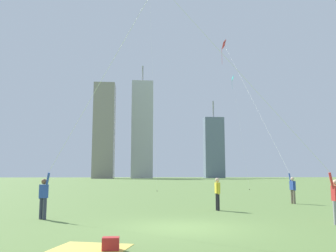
{
  "coord_description": "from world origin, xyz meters",
  "views": [
    {
      "loc": [
        -1.54,
        -12.43,
        1.8
      ],
      "look_at": [
        0.0,
        6.0,
        4.3
      ],
      "focal_mm": 38.29,
      "sensor_mm": 36.0,
      "label": 1
    }
  ],
  "objects_px": {
    "kite_flyer_midfield_right_blue": "(278,129)",
    "picnic_spot": "(102,246)",
    "distant_kite_drifting_left_teal": "(235,91)",
    "bystander_far_off_by_trees": "(217,192)",
    "kite_flyer_foreground_left_red": "(274,149)",
    "kite_flyer_far_back_yellow": "(97,101)"
  },
  "relations": [
    {
      "from": "kite_flyer_foreground_left_red",
      "to": "kite_flyer_midfield_right_blue",
      "type": "bearing_deg",
      "value": -110.52
    },
    {
      "from": "bystander_far_off_by_trees",
      "to": "distant_kite_drifting_left_teal",
      "type": "relative_size",
      "value": 0.11
    },
    {
      "from": "kite_flyer_foreground_left_red",
      "to": "picnic_spot",
      "type": "xyz_separation_m",
      "value": [
        -10.25,
        -15.06,
        -3.43
      ]
    },
    {
      "from": "kite_flyer_foreground_left_red",
      "to": "picnic_spot",
      "type": "distance_m",
      "value": 18.53
    },
    {
      "from": "kite_flyer_far_back_yellow",
      "to": "picnic_spot",
      "type": "bearing_deg",
      "value": -80.6
    },
    {
      "from": "kite_flyer_midfield_right_blue",
      "to": "bystander_far_off_by_trees",
      "type": "xyz_separation_m",
      "value": [
        -1.03,
        5.59,
        -2.53
      ]
    },
    {
      "from": "kite_flyer_foreground_left_red",
      "to": "distant_kite_drifting_left_teal",
      "type": "distance_m",
      "value": 21.88
    },
    {
      "from": "bystander_far_off_by_trees",
      "to": "kite_flyer_foreground_left_red",
      "type": "bearing_deg",
      "value": 48.41
    },
    {
      "from": "picnic_spot",
      "to": "distant_kite_drifting_left_teal",
      "type": "bearing_deg",
      "value": 69.45
    },
    {
      "from": "distant_kite_drifting_left_teal",
      "to": "kite_flyer_foreground_left_red",
      "type": "bearing_deg",
      "value": -98.1
    },
    {
      "from": "kite_flyer_far_back_yellow",
      "to": "kite_flyer_foreground_left_red",
      "type": "height_order",
      "value": "kite_flyer_far_back_yellow"
    },
    {
      "from": "kite_flyer_far_back_yellow",
      "to": "bystander_far_off_by_trees",
      "type": "distance_m",
      "value": 8.05
    },
    {
      "from": "kite_flyer_midfield_right_blue",
      "to": "kite_flyer_far_back_yellow",
      "type": "distance_m",
      "value": 6.82
    },
    {
      "from": "distant_kite_drifting_left_teal",
      "to": "kite_flyer_midfield_right_blue",
      "type": "bearing_deg",
      "value": -102.87
    },
    {
      "from": "kite_flyer_far_back_yellow",
      "to": "distant_kite_drifting_left_teal",
      "type": "distance_m",
      "value": 34.23
    },
    {
      "from": "distant_kite_drifting_left_teal",
      "to": "picnic_spot",
      "type": "height_order",
      "value": "distant_kite_drifting_left_teal"
    },
    {
      "from": "bystander_far_off_by_trees",
      "to": "picnic_spot",
      "type": "relative_size",
      "value": 0.77
    },
    {
      "from": "distant_kite_drifting_left_teal",
      "to": "picnic_spot",
      "type": "distance_m",
      "value": 39.2
    },
    {
      "from": "kite_flyer_midfield_right_blue",
      "to": "picnic_spot",
      "type": "distance_m",
      "value": 7.56
    },
    {
      "from": "kite_flyer_far_back_yellow",
      "to": "picnic_spot",
      "type": "height_order",
      "value": "kite_flyer_far_back_yellow"
    },
    {
      "from": "kite_flyer_midfield_right_blue",
      "to": "picnic_spot",
      "type": "height_order",
      "value": "kite_flyer_midfield_right_blue"
    },
    {
      "from": "kite_flyer_foreground_left_red",
      "to": "distant_kite_drifting_left_teal",
      "type": "bearing_deg",
      "value": 81.9
    }
  ]
}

